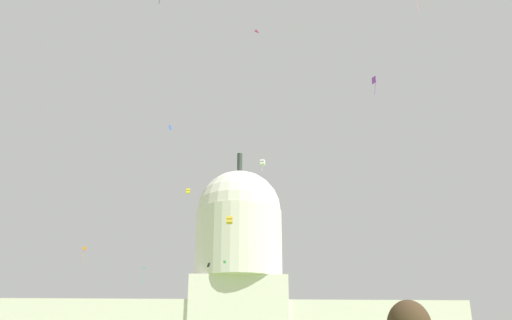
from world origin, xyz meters
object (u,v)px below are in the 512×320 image
at_px(kite_violet_high, 374,81).
at_px(kite_blue_high, 170,128).
at_px(kite_turquoise_mid, 144,271).
at_px(kite_gold_mid, 229,220).
at_px(kite_magenta_high, 254,33).
at_px(capitol_building, 238,298).
at_px(kite_yellow_mid, 188,191).
at_px(kite_orange_mid, 85,249).
at_px(kite_green_mid, 225,262).
at_px(kite_black_mid, 209,265).
at_px(kite_white_high, 263,162).

distance_m(kite_violet_high, kite_blue_high, 43.30).
bearing_deg(kite_turquoise_mid, kite_gold_mid, 126.49).
xyz_separation_m(kite_violet_high, kite_magenta_high, (-16.47, 17.55, 19.46)).
xyz_separation_m(capitol_building, kite_magenta_high, (1.66, -96.40, 35.75)).
height_order(kite_yellow_mid, kite_magenta_high, kite_magenta_high).
height_order(capitol_building, kite_orange_mid, capitol_building).
height_order(kite_magenta_high, kite_blue_high, kite_magenta_high).
bearing_deg(kite_magenta_high, kite_turquoise_mid, -123.05).
bearing_deg(capitol_building, kite_green_mid, -95.46).
distance_m(kite_magenta_high, kite_green_mid, 64.23).
height_order(kite_magenta_high, kite_gold_mid, kite_magenta_high).
distance_m(capitol_building, kite_black_mid, 40.46).
bearing_deg(kite_black_mid, capitol_building, 148.55).
bearing_deg(kite_magenta_high, kite_black_mid, -141.03).
xyz_separation_m(kite_yellow_mid, kite_turquoise_mid, (-13.47, 44.69, -5.76)).
bearing_deg(kite_green_mid, kite_orange_mid, 13.97).
bearing_deg(capitol_building, kite_gold_mid, -91.61).
distance_m(kite_yellow_mid, kite_white_high, 45.29).
xyz_separation_m(kite_orange_mid, kite_white_high, (42.44, -5.96, 20.41)).
distance_m(kite_violet_high, kite_turquoise_mid, 77.80).
relative_size(kite_yellow_mid, kite_gold_mid, 0.65).
xyz_separation_m(kite_violet_high, kite_green_mid, (-22.03, 73.11, -12.28)).
height_order(kite_black_mid, kite_white_high, kite_white_high).
xyz_separation_m(kite_magenta_high, kite_blue_high, (-15.73, 10.94, -14.34)).
bearing_deg(kite_orange_mid, kite_turquoise_mid, 172.31).
distance_m(kite_turquoise_mid, kite_white_high, 38.43).
bearing_deg(kite_orange_mid, kite_blue_high, 113.32).
height_order(kite_green_mid, kite_white_high, kite_white_high).
distance_m(kite_turquoise_mid, kite_black_mid, 18.29).
distance_m(kite_blue_high, kite_gold_mid, 21.56).
relative_size(kite_green_mid, kite_white_high, 0.30).
distance_m(kite_yellow_mid, kite_blue_high, 18.68).
height_order(kite_violet_high, kite_yellow_mid, kite_violet_high).
height_order(kite_green_mid, kite_gold_mid, kite_green_mid).
bearing_deg(kite_magenta_high, kite_blue_high, -95.55).
bearing_deg(kite_black_mid, kite_orange_mid, -89.40).
bearing_deg(kite_blue_high, kite_violet_high, -49.37).
height_order(kite_violet_high, kite_blue_high, kite_blue_high).
relative_size(kite_yellow_mid, kite_magenta_high, 0.62).
height_order(capitol_building, kite_violet_high, capitol_building).
distance_m(kite_white_high, kite_gold_mid, 37.33).
xyz_separation_m(kite_violet_high, kite_white_high, (-12.96, 57.54, 9.25)).
relative_size(kite_orange_mid, kite_white_high, 1.28).
xyz_separation_m(capitol_building, kite_orange_mid, (-37.27, -50.45, 5.12)).
xyz_separation_m(kite_orange_mid, kite_green_mid, (33.37, 9.61, -1.11)).
height_order(kite_violet_high, kite_white_high, kite_white_high).
relative_size(kite_magenta_high, kite_blue_high, 1.26).
relative_size(capitol_building, kite_blue_high, 139.00).
xyz_separation_m(capitol_building, kite_yellow_mid, (-9.30, -94.50, 5.77)).
bearing_deg(kite_violet_high, kite_white_high, 33.84).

